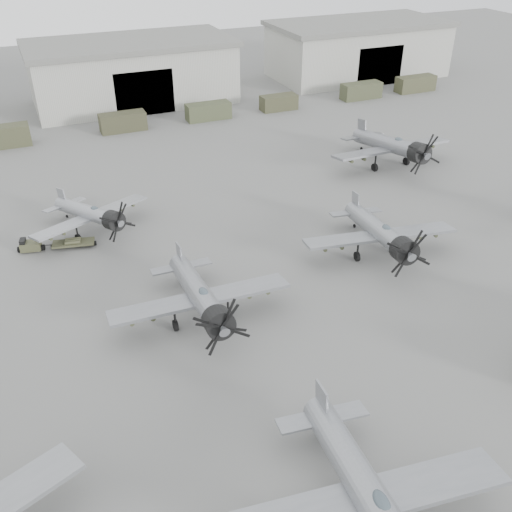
{
  "coord_description": "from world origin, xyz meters",
  "views": [
    {
      "loc": [
        -16.75,
        -22.28,
        25.25
      ],
      "look_at": [
        -2.32,
        11.27,
        2.5
      ],
      "focal_mm": 40.0,
      "sensor_mm": 36.0,
      "label": 1
    }
  ],
  "objects": [
    {
      "name": "tug_trailer",
      "position": [
        -16.65,
        22.98,
        0.46
      ],
      "size": [
        6.15,
        2.43,
        1.22
      ],
      "rotation": [
        0.0,
        0.0,
        -0.22
      ],
      "color": "#44452D",
      "rests_on": "ground"
    },
    {
      "name": "support_truck_6",
      "position": [
        31.51,
        50.0,
        1.18
      ],
      "size": [
        6.19,
        2.2,
        2.35
      ],
      "primitive_type": "cube",
      "color": "#3D412B",
      "rests_on": "ground"
    },
    {
      "name": "ground",
      "position": [
        0.0,
        0.0,
        0.0
      ],
      "size": [
        220.0,
        220.0,
        0.0
      ],
      "primitive_type": "plane",
      "color": "#60605E",
      "rests_on": "ground"
    },
    {
      "name": "support_truck_5",
      "position": [
        17.86,
        50.0,
        1.04
      ],
      "size": [
        5.2,
        2.2,
        2.08
      ],
      "primitive_type": "cube",
      "color": "#3B3C27",
      "rests_on": "ground"
    },
    {
      "name": "hangar_center",
      "position": [
        0.0,
        61.96,
        4.37
      ],
      "size": [
        29.0,
        14.8,
        8.7
      ],
      "color": "#AFAEA4",
      "rests_on": "ground"
    },
    {
      "name": "support_truck_4",
      "position": [
        7.31,
        50.0,
        1.1
      ],
      "size": [
        6.04,
        2.2,
        2.21
      ],
      "primitive_type": "cube",
      "color": "#3F452D",
      "rests_on": "ground"
    },
    {
      "name": "aircraft_mid_2",
      "position": [
        8.56,
        10.61,
        2.33
      ],
      "size": [
        12.91,
        11.62,
        5.12
      ],
      "rotation": [
        0.0,
        0.0,
        -0.17
      ],
      "color": "gray",
      "rests_on": "ground"
    },
    {
      "name": "hangar_right",
      "position": [
        38.0,
        61.96,
        4.37
      ],
      "size": [
        29.0,
        14.8,
        8.7
      ],
      "color": "#AFAEA4",
      "rests_on": "ground"
    },
    {
      "name": "aircraft_mid_1",
      "position": [
        -7.74,
        8.09,
        2.32
      ],
      "size": [
        12.72,
        11.45,
        5.1
      ],
      "rotation": [
        0.0,
        0.0,
        -0.03
      ],
      "color": "gray",
      "rests_on": "ground"
    },
    {
      "name": "aircraft_far_0",
      "position": [
        -12.44,
        23.99,
        2.02
      ],
      "size": [
        10.84,
        9.82,
        4.43
      ],
      "rotation": [
        0.0,
        0.0,
        0.42
      ],
      "color": "#95989E",
      "rests_on": "ground"
    },
    {
      "name": "aircraft_far_1",
      "position": [
        20.44,
        26.04,
        2.57
      ],
      "size": [
        14.04,
        12.63,
        5.64
      ],
      "rotation": [
        0.0,
        0.0,
        0.02
      ],
      "color": "gray",
      "rests_on": "ground"
    },
    {
      "name": "support_truck_2",
      "position": [
        -18.21,
        50.0,
        1.27
      ],
      "size": [
        5.15,
        2.2,
        2.54
      ],
      "primitive_type": "cube",
      "color": "#3C3E28",
      "rests_on": "ground"
    },
    {
      "name": "aircraft_near_1",
      "position": [
        -5.73,
        -9.82,
        2.49
      ],
      "size": [
        13.76,
        12.39,
        5.47
      ],
      "rotation": [
        0.0,
        0.0,
        -0.13
      ],
      "color": "gray",
      "rests_on": "ground"
    },
    {
      "name": "support_truck_7",
      "position": [
        41.38,
        50.0,
        1.17
      ],
      "size": [
        6.35,
        2.2,
        2.33
      ],
      "primitive_type": "cube",
      "color": "#40412A",
      "rests_on": "ground"
    },
    {
      "name": "support_truck_3",
      "position": [
        -4.31,
        50.0,
        1.16
      ],
      "size": [
        5.87,
        2.2,
        2.32
      ],
      "primitive_type": "cube",
      "color": "#383825",
      "rests_on": "ground"
    }
  ]
}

